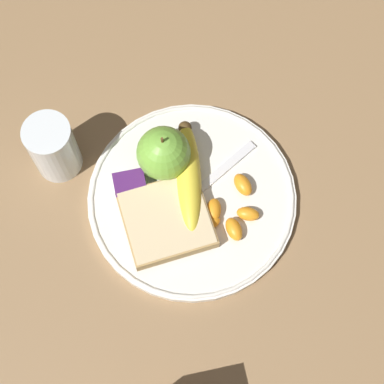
# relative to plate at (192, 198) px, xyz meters

# --- Properties ---
(ground_plane) EXTENTS (3.00, 3.00, 0.00)m
(ground_plane) POSITION_rel_plate_xyz_m (0.00, 0.00, -0.01)
(ground_plane) COLOR olive
(plate) EXTENTS (0.29, 0.29, 0.01)m
(plate) POSITION_rel_plate_xyz_m (0.00, 0.00, 0.00)
(plate) COLOR silver
(plate) RESTS_ON ground_plane
(juice_glass) EXTENTS (0.06, 0.06, 0.10)m
(juice_glass) POSITION_rel_plate_xyz_m (0.17, -0.09, 0.04)
(juice_glass) COLOR silver
(juice_glass) RESTS_ON ground_plane
(apple) EXTENTS (0.07, 0.07, 0.08)m
(apple) POSITION_rel_plate_xyz_m (0.03, -0.06, 0.04)
(apple) COLOR #72B23D
(apple) RESTS_ON plate
(banana) EXTENTS (0.06, 0.17, 0.03)m
(banana) POSITION_rel_plate_xyz_m (0.00, -0.03, 0.02)
(banana) COLOR yellow
(banana) RESTS_ON plate
(bread_slice) EXTENTS (0.12, 0.12, 0.02)m
(bread_slice) POSITION_rel_plate_xyz_m (0.04, 0.03, 0.02)
(bread_slice) COLOR #AB8751
(bread_slice) RESTS_ON plate
(fork) EXTENTS (0.15, 0.10, 0.00)m
(fork) POSITION_rel_plate_xyz_m (-0.02, -0.01, 0.01)
(fork) COLOR silver
(fork) RESTS_ON plate
(jam_packet) EXTENTS (0.04, 0.04, 0.02)m
(jam_packet) POSITION_rel_plate_xyz_m (0.08, -0.03, 0.01)
(jam_packet) COLOR white
(jam_packet) RESTS_ON plate
(orange_segment_0) EXTENTS (0.03, 0.04, 0.02)m
(orange_segment_0) POSITION_rel_plate_xyz_m (-0.07, 0.00, 0.01)
(orange_segment_0) COLOR orange
(orange_segment_0) RESTS_ON plate
(orange_segment_1) EXTENTS (0.04, 0.03, 0.02)m
(orange_segment_1) POSITION_rel_plate_xyz_m (-0.07, 0.04, 0.01)
(orange_segment_1) COLOR orange
(orange_segment_1) RESTS_ON plate
(orange_segment_2) EXTENTS (0.03, 0.02, 0.02)m
(orange_segment_2) POSITION_rel_plate_xyz_m (-0.02, 0.04, 0.01)
(orange_segment_2) COLOR orange
(orange_segment_2) RESTS_ON plate
(orange_segment_3) EXTENTS (0.03, 0.04, 0.02)m
(orange_segment_3) POSITION_rel_plate_xyz_m (-0.02, 0.03, 0.01)
(orange_segment_3) COLOR orange
(orange_segment_3) RESTS_ON plate
(orange_segment_4) EXTENTS (0.03, 0.04, 0.02)m
(orange_segment_4) POSITION_rel_plate_xyz_m (-0.04, 0.06, 0.01)
(orange_segment_4) COLOR orange
(orange_segment_4) RESTS_ON plate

